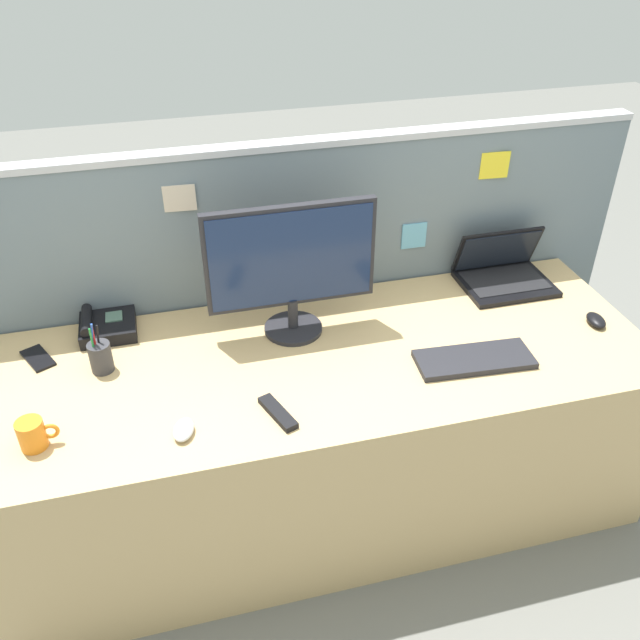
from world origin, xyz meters
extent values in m
plane|color=slate|center=(0.00, 0.00, 0.00)|extent=(10.00, 10.00, 0.00)
cube|color=tan|center=(0.00, 0.00, 0.36)|extent=(2.29, 0.84, 0.71)
cube|color=slate|center=(0.00, 0.46, 0.64)|extent=(2.68, 0.06, 1.29)
cube|color=#B7BAC1|center=(0.00, 0.46, 1.30)|extent=(2.68, 0.07, 0.02)
cube|color=yellow|center=(0.78, 0.42, 1.16)|extent=(0.12, 0.01, 0.10)
cube|color=beige|center=(-0.40, 0.42, 1.16)|extent=(0.11, 0.01, 0.09)
cube|color=#66ADD1|center=(0.48, 0.42, 0.90)|extent=(0.10, 0.01, 0.10)
cylinder|color=#232328|center=(-0.07, 0.18, 0.72)|extent=(0.21, 0.21, 0.02)
cylinder|color=#232328|center=(-0.07, 0.18, 0.78)|extent=(0.04, 0.04, 0.11)
cube|color=#232328|center=(-0.07, 0.19, 1.01)|extent=(0.59, 0.03, 0.37)
cube|color=#19284C|center=(-0.07, 0.18, 1.01)|extent=(0.56, 0.01, 0.34)
cube|color=black|center=(0.82, 0.27, 0.72)|extent=(0.35, 0.27, 0.02)
cube|color=black|center=(0.82, 0.28, 0.73)|extent=(0.31, 0.20, 0.00)
cube|color=black|center=(0.82, 0.37, 0.82)|extent=(0.35, 0.08, 0.19)
cube|color=black|center=(0.82, 0.36, 0.82)|extent=(0.33, 0.06, 0.17)
cube|color=black|center=(-0.71, 0.33, 0.73)|extent=(0.19, 0.18, 0.05)
cube|color=#4C6B5B|center=(-0.68, 0.36, 0.76)|extent=(0.06, 0.06, 0.01)
cylinder|color=black|center=(-0.78, 0.33, 0.78)|extent=(0.04, 0.17, 0.04)
cube|color=#232328|center=(0.48, -0.15, 0.72)|extent=(0.40, 0.18, 0.02)
ellipsoid|color=black|center=(1.01, -0.06, 0.73)|extent=(0.07, 0.11, 0.03)
ellipsoid|color=silver|center=(-0.50, -0.26, 0.73)|extent=(0.08, 0.11, 0.03)
cylinder|color=#333338|center=(-0.73, 0.12, 0.76)|extent=(0.07, 0.07, 0.10)
cylinder|color=blue|center=(-0.74, 0.12, 0.83)|extent=(0.03, 0.03, 0.15)
cylinder|color=#238438|center=(-0.74, 0.11, 0.82)|extent=(0.01, 0.01, 0.13)
cylinder|color=black|center=(-0.73, 0.13, 0.82)|extent=(0.02, 0.01, 0.13)
cylinder|color=red|center=(-0.74, 0.12, 0.82)|extent=(0.01, 0.01, 0.13)
cube|color=black|center=(-0.94, 0.23, 0.72)|extent=(0.13, 0.16, 0.01)
cube|color=black|center=(-0.21, -0.25, 0.72)|extent=(0.10, 0.17, 0.02)
cylinder|color=orange|center=(-0.92, -0.20, 0.76)|extent=(0.08, 0.08, 0.09)
torus|color=orange|center=(-0.87, -0.20, 0.76)|extent=(0.05, 0.01, 0.05)
camera|label=1|loc=(-0.48, -1.79, 2.13)|focal=38.35mm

